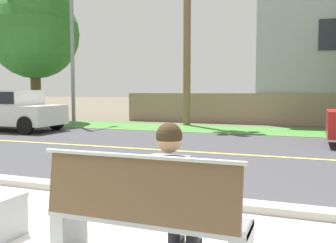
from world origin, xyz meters
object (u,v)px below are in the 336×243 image
(bench_right, at_px, (145,216))
(streetlamp, at_px, (75,32))
(car_white_far, at_px, (7,108))
(shade_tree_far_left, at_px, (35,27))
(seated_person_grey, at_px, (173,188))

(bench_right, bearing_deg, streetlamp, 126.63)
(car_white_far, bearing_deg, shade_tree_far_left, 112.50)
(shade_tree_far_left, bearing_deg, bench_right, -47.24)
(seated_person_grey, distance_m, car_white_far, 12.77)
(streetlamp, bearing_deg, seated_person_grey, -52.33)
(bench_right, distance_m, car_white_far, 12.74)
(car_white_far, bearing_deg, streetlamp, 69.83)
(car_white_far, distance_m, streetlamp, 4.50)
(car_white_far, distance_m, shade_tree_far_left, 5.18)
(streetlamp, bearing_deg, bench_right, -53.37)
(streetlamp, xyz_separation_m, shade_tree_far_left, (-2.49, 0.47, 0.41))
(car_white_far, xyz_separation_m, streetlamp, (1.08, 2.94, 3.23))
(seated_person_grey, bearing_deg, bench_right, -138.62)
(shade_tree_far_left, bearing_deg, streetlamp, -10.63)
(bench_right, height_order, car_white_far, car_white_far)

